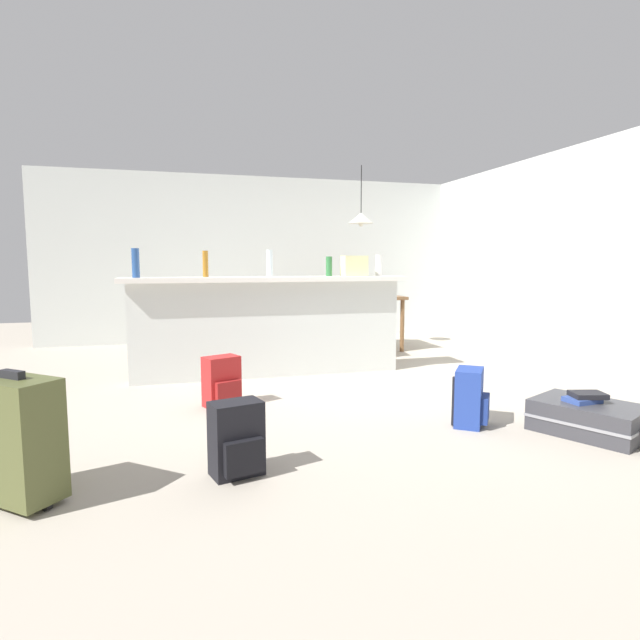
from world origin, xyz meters
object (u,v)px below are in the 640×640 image
(bottle_amber, at_px, (205,264))
(dining_table, at_px, (359,303))
(suitcase_flat_charcoal, at_px, (588,418))
(suitcase_upright_olive, at_px, (17,438))
(backpack_black, at_px, (237,440))
(bottle_green, at_px, (329,266))
(bottle_clear, at_px, (270,263))
(book_stack, at_px, (585,397))
(bottle_blue, at_px, (136,263))
(dining_chair_far_side, at_px, (353,309))
(pendant_lamp, at_px, (361,218))
(dining_chair_near_partition, at_px, (366,316))
(grocery_bag, at_px, (354,266))
(backpack_red, at_px, (222,382))
(backpack_blue, at_px, (470,398))
(bottle_white, at_px, (379,265))

(bottle_amber, xyz_separation_m, dining_table, (2.13, 1.26, -0.53))
(suitcase_flat_charcoal, distance_m, suitcase_upright_olive, 3.53)
(suitcase_flat_charcoal, distance_m, backpack_black, 2.45)
(bottle_green, distance_m, suitcase_flat_charcoal, 2.93)
(backpack_black, bearing_deg, bottle_green, 62.89)
(suitcase_flat_charcoal, relative_size, backpack_black, 2.12)
(bottle_clear, distance_m, suitcase_flat_charcoal, 3.23)
(book_stack, bearing_deg, bottle_clear, 126.26)
(bottle_clear, relative_size, suitcase_upright_olive, 0.42)
(bottle_blue, relative_size, suitcase_flat_charcoal, 0.32)
(dining_chair_far_side, xyz_separation_m, book_stack, (0.22, -4.24, -0.26))
(bottle_blue, bearing_deg, pendant_lamp, 26.91)
(dining_chair_near_partition, xyz_separation_m, backpack_black, (-2.04, -3.33, -0.31))
(grocery_bag, bearing_deg, bottle_blue, -179.37)
(grocery_bag, height_order, backpack_black, grocery_bag)
(bottle_clear, xyz_separation_m, dining_chair_far_side, (1.56, 1.80, -0.67))
(pendant_lamp, bearing_deg, grocery_bag, -112.82)
(dining_chair_near_partition, height_order, suitcase_flat_charcoal, dining_chair_near_partition)
(pendant_lamp, relative_size, suitcase_flat_charcoal, 0.92)
(dining_chair_far_side, xyz_separation_m, backpack_red, (-2.16, -2.87, -0.31))
(dining_table, relative_size, backpack_blue, 2.62)
(bottle_amber, relative_size, book_stack, 0.95)
(bottle_green, distance_m, grocery_bag, 0.27)
(bottle_blue, xyz_separation_m, bottle_amber, (0.66, 0.10, -0.01))
(bottle_blue, distance_m, suitcase_upright_olive, 2.67)
(backpack_black, bearing_deg, book_stack, 1.64)
(suitcase_upright_olive, relative_size, backpack_red, 1.60)
(dining_table, xyz_separation_m, backpack_blue, (-0.37, -3.39, -0.44))
(bottle_amber, xyz_separation_m, bottle_clear, (0.65, -0.06, 0.01))
(bottle_amber, xyz_separation_m, dining_chair_far_side, (2.21, 1.75, -0.66))
(bottle_amber, height_order, book_stack, bottle_amber)
(bottle_blue, xyz_separation_m, bottle_clear, (1.31, 0.05, -0.00))
(bottle_amber, distance_m, backpack_black, 2.74)
(dining_chair_near_partition, bearing_deg, pendant_lamp, 77.50)
(bottle_amber, xyz_separation_m, grocery_bag, (1.57, -0.08, -0.02))
(bottle_clear, xyz_separation_m, dining_chair_near_partition, (1.39, 0.83, -0.67))
(bottle_clear, bearing_deg, bottle_white, 2.61)
(dining_chair_near_partition, bearing_deg, grocery_bag, -118.87)
(grocery_bag, height_order, book_stack, grocery_bag)
(suitcase_flat_charcoal, bearing_deg, suitcase_upright_olive, -178.52)
(bottle_clear, bearing_deg, suitcase_upright_olive, -124.11)
(bottle_amber, height_order, suitcase_flat_charcoal, bottle_amber)
(backpack_red, bearing_deg, backpack_black, -91.71)
(bottle_clear, relative_size, backpack_blue, 0.66)
(bottle_green, bearing_deg, grocery_bag, -11.23)
(suitcase_flat_charcoal, bearing_deg, bottle_amber, 134.30)
(suitcase_flat_charcoal, xyz_separation_m, suitcase_upright_olive, (-3.53, -0.09, 0.22))
(bottle_blue, relative_size, bottle_white, 1.22)
(bottle_white, bearing_deg, pendant_lamp, 78.29)
(dining_chair_near_partition, relative_size, suitcase_flat_charcoal, 1.05)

